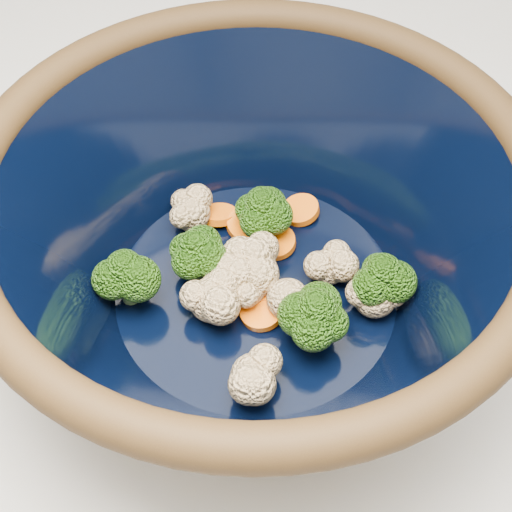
# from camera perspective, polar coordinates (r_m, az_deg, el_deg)

# --- Properties ---
(counter) EXTENTS (1.20, 1.20, 0.90)m
(counter) POSITION_cam_1_polar(r_m,az_deg,el_deg) (0.98, 2.07, -15.86)
(counter) COLOR silver
(counter) RESTS_ON ground
(mixing_bowl) EXTENTS (0.41, 0.41, 0.16)m
(mixing_bowl) POSITION_cam_1_polar(r_m,az_deg,el_deg) (0.48, 0.00, 1.16)
(mixing_bowl) COLOR black
(mixing_bowl) RESTS_ON counter
(vegetable_pile) EXTENTS (0.21, 0.18, 0.05)m
(vegetable_pile) POSITION_cam_1_polar(r_m,az_deg,el_deg) (0.50, 0.32, -1.34)
(vegetable_pile) COLOR #608442
(vegetable_pile) RESTS_ON mixing_bowl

